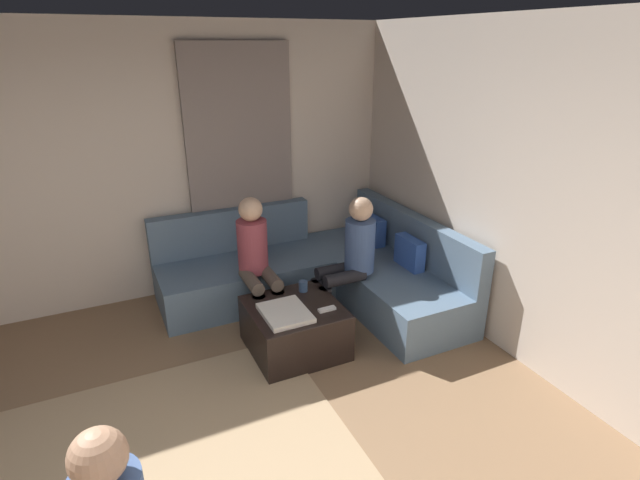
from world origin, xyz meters
TOP-DOWN VIEW (x-y plane):
  - wall_back at (0.00, 2.94)m, footprint 6.00×0.12m
  - wall_left at (-2.94, 0.00)m, footprint 0.12×6.00m
  - curtain_panel at (-2.84, 1.30)m, footprint 0.06×1.10m
  - sectional_couch at (-2.08, 1.88)m, footprint 2.10×2.55m
  - ottoman at (-1.34, 1.25)m, footprint 0.76×0.76m
  - folded_blanket at (-1.24, 1.13)m, footprint 0.44×0.36m
  - coffee_mug at (-1.56, 1.43)m, footprint 0.08×0.08m
  - game_remote at (-1.16, 1.47)m, footprint 0.05×0.15m
  - person_on_couch_back at (-1.61, 1.93)m, footprint 0.30×0.60m
  - person_on_couch_side at (-1.93, 1.13)m, footprint 0.60×0.30m

SIDE VIEW (x-z plane):
  - ottoman at x=-1.34m, z-range 0.00..0.42m
  - sectional_couch at x=-2.08m, z-range -0.15..0.72m
  - game_remote at x=-1.16m, z-range 0.42..0.44m
  - folded_blanket at x=-1.24m, z-range 0.42..0.46m
  - coffee_mug at x=-1.56m, z-range 0.42..0.52m
  - person_on_couch_back at x=-1.61m, z-range 0.06..1.26m
  - person_on_couch_side at x=-1.93m, z-range 0.06..1.26m
  - curtain_panel at x=-2.84m, z-range 0.00..2.50m
  - wall_back at x=0.00m, z-range 0.00..2.70m
  - wall_left at x=-2.94m, z-range 0.00..2.70m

